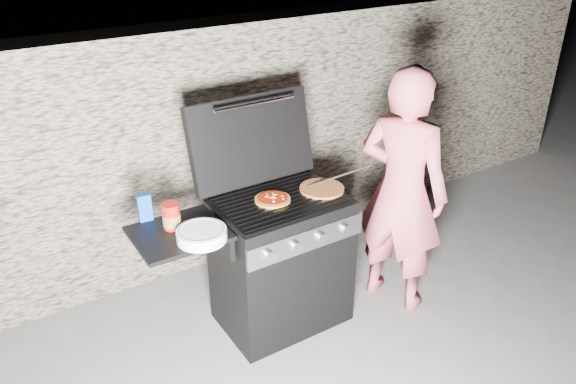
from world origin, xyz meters
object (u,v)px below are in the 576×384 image
sauce_jar (171,216)px  person (402,192)px  pizza_topped (273,199)px  gas_grill (248,274)px

sauce_jar → person: (1.47, -0.28, -0.13)m
person → sauce_jar: bearing=57.2°
pizza_topped → sauce_jar: sauce_jar is taller
gas_grill → pizza_topped: bearing=5.0°
pizza_topped → sauce_jar: size_ratio=1.44×
gas_grill → sauce_jar: 0.68m
sauce_jar → person: bearing=-10.7°
pizza_topped → person: size_ratio=0.13×
gas_grill → sauce_jar: sauce_jar is taller
gas_grill → pizza_topped: (0.20, 0.02, 0.47)m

